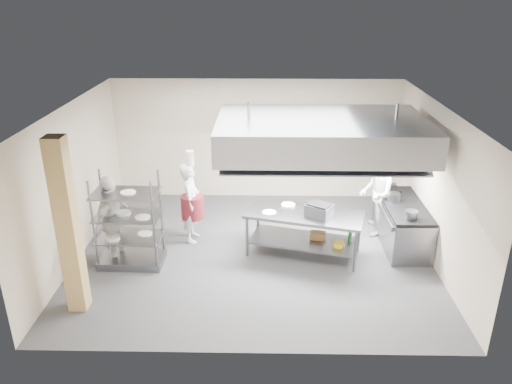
{
  "coord_description": "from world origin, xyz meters",
  "views": [
    {
      "loc": [
        0.22,
        -8.91,
        5.05
      ],
      "look_at": [
        0.04,
        0.2,
        1.26
      ],
      "focal_mm": 35.0,
      "sensor_mm": 36.0,
      "label": 1
    }
  ],
  "objects_px": {
    "chef_head": "(191,202)",
    "chef_line": "(376,194)",
    "island": "(304,233)",
    "cooking_range": "(401,225)",
    "pass_rack": "(128,221)",
    "chef_plating": "(112,219)",
    "griddle": "(319,210)",
    "stockpot": "(394,197)"
  },
  "relations": [
    {
      "from": "cooking_range",
      "to": "stockpot",
      "type": "bearing_deg",
      "value": 146.64
    },
    {
      "from": "griddle",
      "to": "stockpot",
      "type": "relative_size",
      "value": 1.81
    },
    {
      "from": "stockpot",
      "to": "chef_line",
      "type": "bearing_deg",
      "value": 129.15
    },
    {
      "from": "chef_plating",
      "to": "griddle",
      "type": "relative_size",
      "value": 3.79
    },
    {
      "from": "pass_rack",
      "to": "chef_head",
      "type": "height_order",
      "value": "pass_rack"
    },
    {
      "from": "cooking_range",
      "to": "pass_rack",
      "type": "bearing_deg",
      "value": -170.2
    },
    {
      "from": "chef_head",
      "to": "chef_line",
      "type": "relative_size",
      "value": 0.94
    },
    {
      "from": "pass_rack",
      "to": "chef_plating",
      "type": "distance_m",
      "value": 0.37
    },
    {
      "from": "chef_plating",
      "to": "stockpot",
      "type": "height_order",
      "value": "chef_plating"
    },
    {
      "from": "island",
      "to": "chef_line",
      "type": "height_order",
      "value": "chef_line"
    },
    {
      "from": "pass_rack",
      "to": "chef_plating",
      "type": "relative_size",
      "value": 1.03
    },
    {
      "from": "island",
      "to": "chef_plating",
      "type": "height_order",
      "value": "chef_plating"
    },
    {
      "from": "cooking_range",
      "to": "chef_plating",
      "type": "relative_size",
      "value": 1.12
    },
    {
      "from": "chef_line",
      "to": "chef_plating",
      "type": "bearing_deg",
      "value": -65.6
    },
    {
      "from": "pass_rack",
      "to": "chef_line",
      "type": "xyz_separation_m",
      "value": [
        4.97,
        1.42,
        0.0
      ]
    },
    {
      "from": "island",
      "to": "chef_head",
      "type": "xyz_separation_m",
      "value": [
        -2.32,
        0.57,
        0.41
      ]
    },
    {
      "from": "cooking_range",
      "to": "griddle",
      "type": "height_order",
      "value": "griddle"
    },
    {
      "from": "chef_line",
      "to": "griddle",
      "type": "relative_size",
      "value": 3.92
    },
    {
      "from": "cooking_range",
      "to": "chef_head",
      "type": "relative_size",
      "value": 1.16
    },
    {
      "from": "chef_head",
      "to": "griddle",
      "type": "relative_size",
      "value": 3.67
    },
    {
      "from": "pass_rack",
      "to": "chef_line",
      "type": "height_order",
      "value": "chef_line"
    },
    {
      "from": "island",
      "to": "griddle",
      "type": "relative_size",
      "value": 4.87
    },
    {
      "from": "chef_plating",
      "to": "griddle",
      "type": "distance_m",
      "value": 3.99
    },
    {
      "from": "chef_head",
      "to": "cooking_range",
      "type": "bearing_deg",
      "value": -90.56
    },
    {
      "from": "island",
      "to": "chef_line",
      "type": "distance_m",
      "value": 1.94
    },
    {
      "from": "griddle",
      "to": "chef_plating",
      "type": "bearing_deg",
      "value": -144.49
    },
    {
      "from": "pass_rack",
      "to": "chef_line",
      "type": "relative_size",
      "value": 1.0
    },
    {
      "from": "chef_line",
      "to": "stockpot",
      "type": "relative_size",
      "value": 7.11
    },
    {
      "from": "island",
      "to": "stockpot",
      "type": "relative_size",
      "value": 8.83
    },
    {
      "from": "chef_head",
      "to": "chef_plating",
      "type": "distance_m",
      "value": 1.65
    },
    {
      "from": "griddle",
      "to": "pass_rack",
      "type": "bearing_deg",
      "value": -142.3
    },
    {
      "from": "cooking_range",
      "to": "chef_head",
      "type": "height_order",
      "value": "chef_head"
    },
    {
      "from": "pass_rack",
      "to": "griddle",
      "type": "xyz_separation_m",
      "value": [
        3.64,
        0.31,
        0.11
      ]
    },
    {
      "from": "chef_plating",
      "to": "chef_line",
      "type": "bearing_deg",
      "value": 120.07
    },
    {
      "from": "cooking_range",
      "to": "chef_line",
      "type": "xyz_separation_m",
      "value": [
        -0.48,
        0.48,
        0.5
      ]
    },
    {
      "from": "chef_line",
      "to": "pass_rack",
      "type": "bearing_deg",
      "value": -63.36
    },
    {
      "from": "griddle",
      "to": "stockpot",
      "type": "xyz_separation_m",
      "value": [
        1.62,
        0.75,
        -0.04
      ]
    },
    {
      "from": "chef_plating",
      "to": "cooking_range",
      "type": "bearing_deg",
      "value": 114.36
    },
    {
      "from": "chef_line",
      "to": "stockpot",
      "type": "distance_m",
      "value": 0.47
    },
    {
      "from": "chef_plating",
      "to": "griddle",
      "type": "bearing_deg",
      "value": 109.01
    },
    {
      "from": "pass_rack",
      "to": "griddle",
      "type": "bearing_deg",
      "value": 6.0
    },
    {
      "from": "chef_plating",
      "to": "griddle",
      "type": "height_order",
      "value": "chef_plating"
    }
  ]
}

